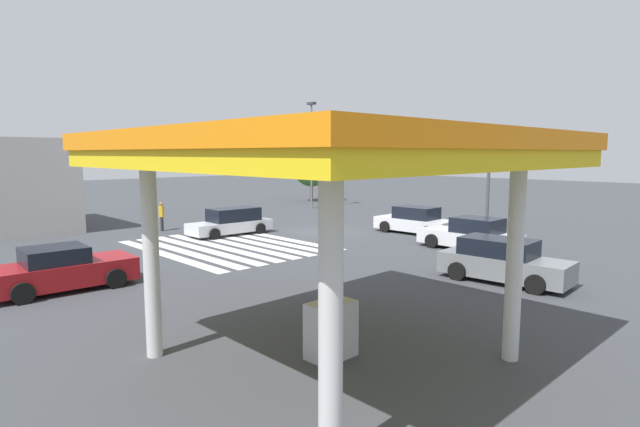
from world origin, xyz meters
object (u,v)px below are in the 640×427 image
tree_corner_a (312,168)px  traffic_signal_mast (446,153)px  car_4 (415,221)px  car_3 (471,235)px  pedestrian (162,215)px  car_1 (503,261)px  street_light_pole_a (311,146)px  car_2 (61,270)px  car_0 (231,222)px

tree_corner_a → traffic_signal_mast: bearing=-20.5°
car_4 → traffic_signal_mast: bearing=-124.9°
car_3 → pedestrian: pedestrian is taller
car_1 → street_light_pole_a: size_ratio=0.52×
car_2 → street_light_pole_a: street_light_pole_a is taller
tree_corner_a → car_2: bearing=-57.8°
pedestrian → tree_corner_a: tree_corner_a is taller
car_2 → traffic_signal_mast: bearing=-3.7°
car_0 → tree_corner_a: size_ratio=0.98×
car_4 → tree_corner_a: 20.59m
traffic_signal_mast → car_0: bearing=5.1°
car_4 → pedestrian: (-11.07, -10.26, 0.25)m
pedestrian → car_2: bearing=-84.5°
car_2 → car_4: car_4 is taller
car_0 → car_4: (7.01, 8.00, 0.00)m
traffic_signal_mast → car_0: traffic_signal_mast is taller
car_2 → street_light_pole_a: 27.33m
car_1 → car_4: size_ratio=0.98×
traffic_signal_mast → street_light_pole_a: size_ratio=0.69×
car_0 → pedestrian: pedestrian is taller
car_1 → car_0: bearing=-179.9°
street_light_pole_a → tree_corner_a: size_ratio=1.77×
car_1 → car_4: bearing=137.9°
car_1 → street_light_pole_a: bearing=148.9°
traffic_signal_mast → car_4: 4.35m
car_2 → pedestrian: pedestrian is taller
car_1 → traffic_signal_mast: bearing=128.9°
traffic_signal_mast → car_0: 13.04m
traffic_signal_mast → car_2: size_ratio=1.33×
car_0 → tree_corner_a: bearing=-143.5°
car_3 → street_light_pole_a: 20.73m
car_2 → street_light_pole_a: size_ratio=0.52×
traffic_signal_mast → car_4: bearing=12.7°
car_4 → street_light_pole_a: 15.60m
tree_corner_a → street_light_pole_a: bearing=-42.7°
car_3 → tree_corner_a: (-23.30, 10.96, 2.49)m
car_2 → pedestrian: bearing=51.6°
car_0 → pedestrian: bearing=-58.7°
car_2 → car_4: bearing=-1.2°
car_3 → street_light_pole_a: bearing=-21.2°
car_0 → car_4: size_ratio=1.03×
pedestrian → street_light_pole_a: street_light_pole_a is taller
car_1 → pedestrian: size_ratio=2.66×
car_0 → pedestrian: size_ratio=2.81×
car_4 → street_light_pole_a: street_light_pole_a is taller
pedestrian → tree_corner_a: 20.56m
car_1 → tree_corner_a: tree_corner_a is taller
car_4 → pedestrian: bearing=40.3°
car_4 → car_2: bearing=84.1°
car_0 → car_3: size_ratio=1.01×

